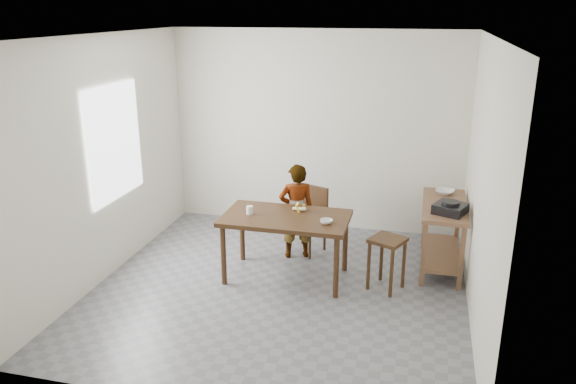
% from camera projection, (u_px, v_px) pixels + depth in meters
% --- Properties ---
extents(floor, '(4.00, 4.00, 0.04)m').
position_uv_depth(floor, '(279.00, 291.00, 6.20)').
color(floor, slate).
rests_on(floor, ground).
extents(ceiling, '(4.00, 4.00, 0.04)m').
position_uv_depth(ceiling, '(278.00, 34.00, 5.34)').
color(ceiling, white).
rests_on(ceiling, wall_back).
extents(wall_back, '(4.00, 0.04, 2.70)m').
position_uv_depth(wall_back, '(317.00, 131.00, 7.63)').
color(wall_back, silver).
rests_on(wall_back, ground).
extents(wall_front, '(4.00, 0.04, 2.70)m').
position_uv_depth(wall_front, '(205.00, 250.00, 3.91)').
color(wall_front, silver).
rests_on(wall_front, ground).
extents(wall_left, '(0.04, 4.00, 2.70)m').
position_uv_depth(wall_left, '(103.00, 159.00, 6.23)').
color(wall_left, silver).
rests_on(wall_left, ground).
extents(wall_right, '(0.04, 4.00, 2.70)m').
position_uv_depth(wall_right, '(485.00, 186.00, 5.31)').
color(wall_right, silver).
rests_on(wall_right, ground).
extents(window_pane, '(0.02, 1.10, 1.30)m').
position_uv_depth(window_pane, '(115.00, 142.00, 6.35)').
color(window_pane, white).
rests_on(window_pane, wall_left).
extents(dining_table, '(1.40, 0.80, 0.75)m').
position_uv_depth(dining_table, '(286.00, 247.00, 6.35)').
color(dining_table, '#372110').
rests_on(dining_table, floor).
extents(prep_counter, '(0.50, 1.20, 0.80)m').
position_uv_depth(prep_counter, '(442.00, 236.00, 6.60)').
color(prep_counter, brown).
rests_on(prep_counter, floor).
extents(child, '(0.51, 0.43, 1.19)m').
position_uv_depth(child, '(296.00, 211.00, 6.83)').
color(child, white).
rests_on(child, floor).
extents(dining_chair, '(0.52, 0.52, 0.82)m').
position_uv_depth(dining_chair, '(306.00, 221.00, 7.03)').
color(dining_chair, '#372110').
rests_on(dining_chair, floor).
extents(stool, '(0.45, 0.45, 0.60)m').
position_uv_depth(stool, '(386.00, 264.00, 6.12)').
color(stool, '#372110').
rests_on(stool, floor).
extents(glass_tumbler, '(0.09, 0.09, 0.09)m').
position_uv_depth(glass_tumbler, '(250.00, 210.00, 6.28)').
color(glass_tumbler, white).
rests_on(glass_tumbler, dining_table).
extents(small_bowl, '(0.18, 0.18, 0.04)m').
position_uv_depth(small_bowl, '(326.00, 222.00, 6.02)').
color(small_bowl, silver).
rests_on(small_bowl, dining_table).
extents(banana, '(0.19, 0.15, 0.06)m').
position_uv_depth(banana, '(299.00, 208.00, 6.38)').
color(banana, gold).
rests_on(banana, dining_table).
extents(serving_bowl, '(0.27, 0.27, 0.06)m').
position_uv_depth(serving_bowl, '(445.00, 192.00, 6.80)').
color(serving_bowl, silver).
rests_on(serving_bowl, prep_counter).
extents(gas_burner, '(0.42, 0.42, 0.11)m').
position_uv_depth(gas_burner, '(450.00, 208.00, 6.17)').
color(gas_burner, black).
rests_on(gas_burner, prep_counter).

